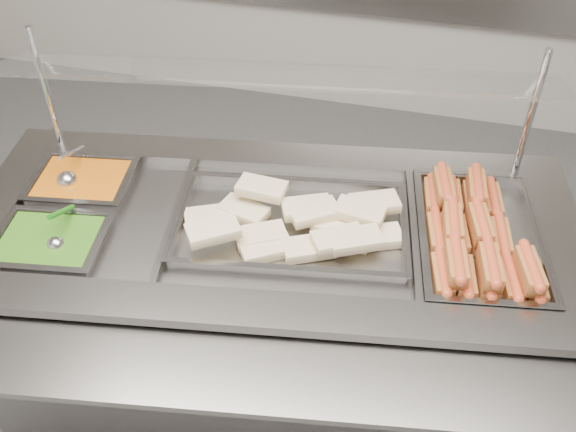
% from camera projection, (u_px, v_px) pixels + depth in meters
% --- Properties ---
extents(steam_counter, '(1.86, 1.04, 0.84)m').
position_uv_depth(steam_counter, '(274.00, 316.00, 2.10)').
color(steam_counter, gray).
rests_on(steam_counter, ground).
extents(tray_rail, '(1.70, 0.60, 0.05)m').
position_uv_depth(tray_rail, '(249.00, 370.00, 1.50)').
color(tray_rail, gray).
rests_on(tray_rail, steam_counter).
extents(sneeze_guard, '(1.57, 0.51, 0.41)m').
position_uv_depth(sneeze_guard, '(278.00, 78.00, 1.75)').
color(sneeze_guard, silver).
rests_on(sneeze_guard, steam_counter).
extents(pan_hotdogs, '(0.39, 0.56, 0.09)m').
position_uv_depth(pan_hotdogs, '(477.00, 244.00, 1.81)').
color(pan_hotdogs, gray).
rests_on(pan_hotdogs, steam_counter).
extents(pan_wraps, '(0.69, 0.47, 0.07)m').
position_uv_depth(pan_wraps, '(291.00, 228.00, 1.84)').
color(pan_wraps, gray).
rests_on(pan_wraps, steam_counter).
extents(pan_beans, '(0.31, 0.27, 0.09)m').
position_uv_depth(pan_beans, '(84.00, 189.00, 1.99)').
color(pan_beans, gray).
rests_on(pan_beans, steam_counter).
extents(pan_peas, '(0.31, 0.27, 0.09)m').
position_uv_depth(pan_peas, '(52.00, 249.00, 1.79)').
color(pan_peas, gray).
rests_on(pan_peas, steam_counter).
extents(hotdogs_in_buns, '(0.35, 0.51, 0.11)m').
position_uv_depth(hotdogs_in_buns, '(474.00, 235.00, 1.77)').
color(hotdogs_in_buns, brown).
rests_on(hotdogs_in_buns, pan_hotdogs).
extents(tortilla_wraps, '(0.64, 0.39, 0.09)m').
position_uv_depth(tortilla_wraps, '(304.00, 224.00, 1.80)').
color(tortilla_wraps, beige).
rests_on(tortilla_wraps, pan_wraps).
extents(ladle, '(0.07, 0.19, 0.13)m').
position_uv_depth(ladle, '(68.00, 179.00, 1.96)').
color(ladle, silver).
rests_on(ladle, pan_beans).
extents(serving_spoon, '(0.06, 0.17, 0.13)m').
position_uv_depth(serving_spoon, '(57.00, 239.00, 1.76)').
color(serving_spoon, silver).
rests_on(serving_spoon, pan_peas).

